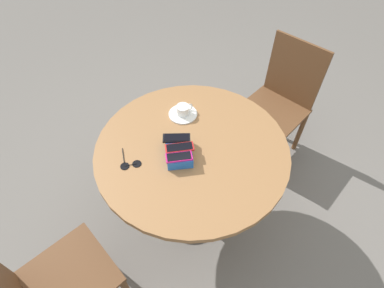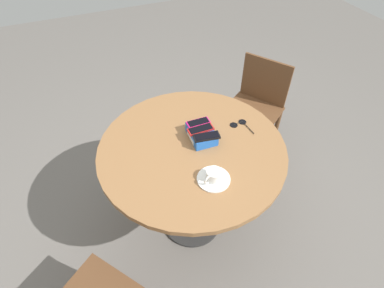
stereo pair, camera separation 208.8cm
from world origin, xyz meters
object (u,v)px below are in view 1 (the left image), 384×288
Objects in this scene: phone_box at (179,152)px; phone_red at (180,148)px; sunglasses at (130,164)px; chair_near_window at (278,102)px; phone_black at (177,138)px; round_table at (192,160)px; chair_far_side at (58,287)px; saucer at (183,114)px; coffee_cup at (183,110)px; phone_magenta at (179,157)px.

phone_box is 0.03m from phone_red.
chair_near_window is (0.61, -1.06, -0.29)m from sunglasses.
phone_box is 0.07m from phone_black.
sunglasses is (-0.06, 0.32, 0.12)m from round_table.
phone_box is 1.27× the size of phone_black.
sunglasses is 0.17× the size of chair_far_side.
coffee_cup reaches higher than saucer.
chair_near_window reaches higher than saucer.
phone_red reaches higher than phone_magenta.
saucer is (0.35, -0.07, -0.06)m from phone_magenta.
round_table is 0.27m from saucer.
saucer is at bearing -16.40° from phone_black.
chair_near_window is at bearing -60.20° from sunglasses.
phone_red is at bearing -175.08° from phone_black.
sunglasses is 1.26m from chair_near_window.
phone_box reaches higher than round_table.
phone_red reaches higher than chair_far_side.
phone_black reaches higher than phone_box.
round_table is 1.11× the size of chair_near_window.
saucer is (0.29, -0.07, -0.02)m from phone_box.
phone_red reaches higher than phone_box.
coffee_cup is (0.29, -0.07, 0.01)m from phone_box.
phone_black is at bearing 163.10° from coffee_cup.
chair_near_window is 1.13× the size of chair_far_side.
phone_red is at bearing 126.26° from chair_near_window.
phone_magenta is 0.83m from chair_far_side.
sunglasses is at bearing 119.80° from chair_near_window.
coffee_cup is (0.35, -0.07, -0.02)m from phone_magenta.
phone_box is 1.06m from chair_near_window.
round_table is at bearing -56.46° from phone_red.
phone_magenta is 0.12m from phone_black.
coffee_cup is at bearing -13.17° from phone_box.
round_table is at bearing -56.98° from chair_far_side.
chair_near_window is at bearing -53.97° from phone_box.
phone_red is (-0.00, -0.00, 0.03)m from phone_box.
phone_magenta is 0.91× the size of phone_red.
phone_box is 0.25m from sunglasses.
chair_near_window reaches higher than phone_box.
chair_near_window reaches higher than phone_red.
sunglasses is at bearing 134.04° from coffee_cup.
phone_magenta reaches higher than saucer.
phone_magenta is at bearing 168.95° from phone_red.
phone_black is 0.24m from coffee_cup.
coffee_cup is 0.87m from chair_near_window.
chair_far_side is at bearing 126.96° from phone_black.
sunglasses is at bearing -44.45° from chair_far_side.
chair_near_window is at bearing -67.80° from coffee_cup.
phone_box is (-0.04, 0.07, 0.14)m from round_table.
chair_near_window is (0.31, -0.75, -0.30)m from saucer.
phone_red reaches higher than sunglasses.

